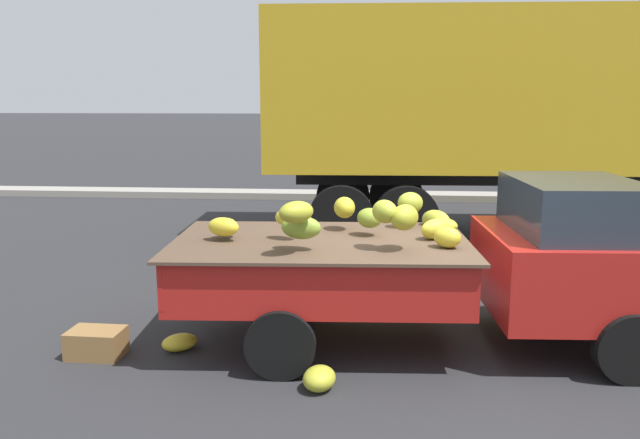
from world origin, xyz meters
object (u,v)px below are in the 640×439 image
object	(u,v)px
fallen_banana_bunch_by_wheel	(319,378)
pickup_truck	(528,260)
semi_trailer	(605,95)
fallen_banana_bunch_near_tailgate	(180,342)
produce_crate	(96,343)

from	to	relation	value
fallen_banana_bunch_by_wheel	pickup_truck	bearing A→B (deg)	31.16
semi_trailer	pickup_truck	bearing A→B (deg)	-116.60
fallen_banana_bunch_near_tailgate	produce_crate	world-z (taller)	produce_crate
pickup_truck	fallen_banana_bunch_by_wheel	xyz separation A→B (m)	(-2.00, -1.21, -0.78)
pickup_truck	produce_crate	xyz separation A→B (m)	(-4.23, -0.66, -0.75)
fallen_banana_bunch_by_wheel	produce_crate	xyz separation A→B (m)	(-2.23, 0.55, 0.03)
fallen_banana_bunch_near_tailgate	fallen_banana_bunch_by_wheel	xyz separation A→B (m)	(1.47, -0.76, 0.02)
pickup_truck	fallen_banana_bunch_by_wheel	size ratio (longest dim) A/B	15.72
fallen_banana_bunch_near_tailgate	fallen_banana_bunch_by_wheel	world-z (taller)	fallen_banana_bunch_by_wheel
fallen_banana_bunch_by_wheel	produce_crate	world-z (taller)	produce_crate
semi_trailer	produce_crate	size ratio (longest dim) A/B	23.23
semi_trailer	fallen_banana_bunch_by_wheel	distance (m)	8.38
semi_trailer	fallen_banana_bunch_near_tailgate	size ratio (longest dim) A/B	33.06
semi_trailer	produce_crate	distance (m)	9.38
produce_crate	fallen_banana_bunch_near_tailgate	bearing A→B (deg)	15.61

